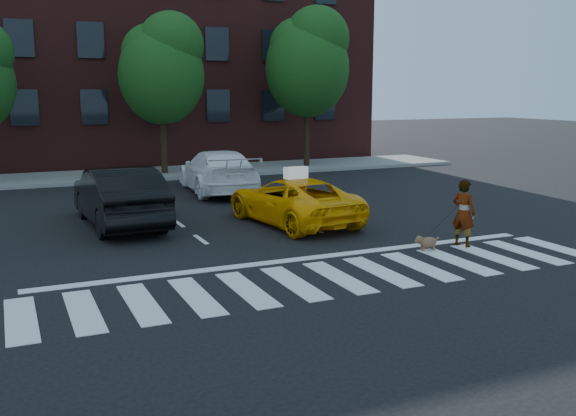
{
  "coord_description": "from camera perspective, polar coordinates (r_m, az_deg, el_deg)",
  "views": [
    {
      "loc": [
        -6.1,
        -11.06,
        3.75
      ],
      "look_at": [
        -0.19,
        2.1,
        1.1
      ],
      "focal_mm": 40.0,
      "sensor_mm": 36.0,
      "label": 1
    }
  ],
  "objects": [
    {
      "name": "crosswalk",
      "position": [
        13.17,
        4.53,
        -6.13
      ],
      "size": [
        13.0,
        2.4,
        0.01
      ],
      "primitive_type": "cube",
      "color": "silver",
      "rests_on": "ground"
    },
    {
      "name": "tree_right",
      "position": [
        31.23,
        1.77,
        13.18
      ],
      "size": [
        4.0,
        4.0,
        7.7
      ],
      "color": "black",
      "rests_on": "ground"
    },
    {
      "name": "ground",
      "position": [
        13.17,
        4.53,
        -6.16
      ],
      "size": [
        120.0,
        120.0,
        0.0
      ],
      "primitive_type": "plane",
      "color": "black",
      "rests_on": "ground"
    },
    {
      "name": "sidewalk_far",
      "position": [
        29.43,
        -12.06,
        3.0
      ],
      "size": [
        30.0,
        4.0,
        0.15
      ],
      "primitive_type": "cube",
      "color": "slate",
      "rests_on": "ground"
    },
    {
      "name": "taxi_sign",
      "position": [
        17.96,
        0.7,
        3.15
      ],
      "size": [
        0.68,
        0.36,
        0.32
      ],
      "primitive_type": "cube",
      "rotation": [
        0.0,
        0.0,
        3.26
      ],
      "color": "white",
      "rests_on": "taxi"
    },
    {
      "name": "stop_line",
      "position": [
        14.54,
        1.49,
        -4.51
      ],
      "size": [
        12.0,
        0.3,
        0.01
      ],
      "primitive_type": "cube",
      "color": "silver",
      "rests_on": "ground"
    },
    {
      "name": "taxi",
      "position": [
        18.26,
        0.43,
        0.67
      ],
      "size": [
        2.75,
        4.98,
        1.32
      ],
      "primitive_type": "imported",
      "rotation": [
        0.0,
        0.0,
        3.26
      ],
      "color": "#FFAA05",
      "rests_on": "ground"
    },
    {
      "name": "tree_mid",
      "position": [
        28.85,
        -11.15,
        12.4
      ],
      "size": [
        3.69,
        3.69,
        7.1
      ],
      "color": "black",
      "rests_on": "ground"
    },
    {
      "name": "white_suv",
      "position": [
        24.03,
        -6.27,
        3.27
      ],
      "size": [
        2.68,
        5.61,
        1.58
      ],
      "primitive_type": "imported",
      "rotation": [
        0.0,
        0.0,
        3.05
      ],
      "color": "white",
      "rests_on": "ground"
    },
    {
      "name": "building",
      "position": [
        36.64,
        -14.99,
        13.58
      ],
      "size": [
        26.0,
        10.0,
        12.0
      ],
      "primitive_type": "cube",
      "color": "#4C1D1B",
      "rests_on": "ground"
    },
    {
      "name": "dog",
      "position": [
        15.58,
        12.18,
        -2.95
      ],
      "size": [
        0.64,
        0.32,
        0.36
      ],
      "rotation": [
        0.0,
        0.0,
        -0.18
      ],
      "color": "#9C7D4F",
      "rests_on": "ground"
    },
    {
      "name": "black_sedan",
      "position": [
        18.52,
        -14.76,
        1.01
      ],
      "size": [
        1.98,
        5.14,
        1.67
      ],
      "primitive_type": "imported",
      "rotation": [
        0.0,
        0.0,
        3.18
      ],
      "color": "black",
      "rests_on": "ground"
    },
    {
      "name": "woman",
      "position": [
        16.09,
        15.34,
        -0.44
      ],
      "size": [
        0.59,
        0.71,
        1.65
      ],
      "primitive_type": "imported",
      "rotation": [
        0.0,
        0.0,
        1.95
      ],
      "color": "#999999",
      "rests_on": "ground"
    }
  ]
}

